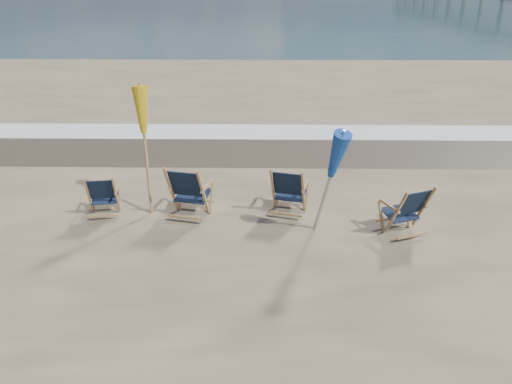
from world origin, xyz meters
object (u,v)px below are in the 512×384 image
umbrella_yellow (143,118)px  umbrella_blue (329,152)px  beach_chair_0 (116,196)px  beach_chair_3 (424,209)px  beach_chair_1 (203,194)px  beach_chair_2 (303,193)px

umbrella_yellow → umbrella_blue: size_ratio=1.14×
beach_chair_0 → beach_chair_3: (5.55, -0.60, 0.06)m
beach_chair_0 → beach_chair_1: size_ratio=0.79×
umbrella_yellow → umbrella_blue: (3.25, -0.97, -0.27)m
umbrella_yellow → beach_chair_3: bearing=-9.9°
beach_chair_1 → beach_chair_2: 1.85m
beach_chair_2 → umbrella_yellow: (-2.92, 0.28, 1.35)m
beach_chair_2 → umbrella_yellow: bearing=9.3°
beach_chair_0 → beach_chair_1: 1.67m
beach_chair_0 → umbrella_blue: (3.82, -0.70, 1.14)m
beach_chair_1 → beach_chair_2: bearing=-162.1°
beach_chair_3 → umbrella_blue: umbrella_blue is taller
beach_chair_2 → umbrella_yellow: size_ratio=0.43×
umbrella_blue → beach_chair_0: bearing=169.6°
beach_chair_1 → beach_chair_2: beach_chair_1 is taller
umbrella_blue → umbrella_yellow: bearing=163.3°
umbrella_yellow → umbrella_blue: 3.40m
beach_chair_2 → umbrella_blue: (0.33, -0.69, 1.07)m
beach_chair_3 → umbrella_blue: 2.04m
beach_chair_1 → beach_chair_2: (1.84, 0.17, -0.04)m
beach_chair_0 → umbrella_blue: umbrella_blue is taller
beach_chair_0 → umbrella_yellow: umbrella_yellow is taller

